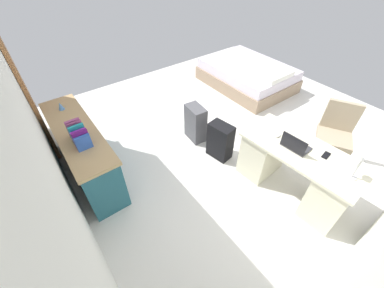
{
  "coord_description": "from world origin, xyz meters",
  "views": [
    {
      "loc": [
        -2.1,
        2.37,
        2.72
      ],
      "look_at": [
        -0.24,
        0.98,
        0.6
      ],
      "focal_mm": 22.65,
      "sensor_mm": 36.0,
      "label": 1
    }
  ],
  "objects_px": {
    "bed": "(247,75)",
    "suitcase_spare_grey": "(195,123)",
    "cell_phone_near_laptop": "(326,155)",
    "computer_mouse": "(278,135)",
    "figurine_small": "(61,106)",
    "desk_lamp": "(358,158)",
    "suitcase_black": "(220,141)",
    "desk": "(295,170)",
    "office_chair": "(333,138)",
    "credenza": "(84,152)",
    "laptop": "(295,145)"
  },
  "relations": [
    {
      "from": "office_chair",
      "to": "suitcase_black",
      "type": "height_order",
      "value": "office_chair"
    },
    {
      "from": "cell_phone_near_laptop",
      "to": "desk_lamp",
      "type": "height_order",
      "value": "desk_lamp"
    },
    {
      "from": "suitcase_spare_grey",
      "to": "desk_lamp",
      "type": "distance_m",
      "value": 2.28
    },
    {
      "from": "bed",
      "to": "figurine_small",
      "type": "height_order",
      "value": "figurine_small"
    },
    {
      "from": "office_chair",
      "to": "figurine_small",
      "type": "xyz_separation_m",
      "value": [
        2.45,
        3.0,
        0.43
      ]
    },
    {
      "from": "office_chair",
      "to": "computer_mouse",
      "type": "height_order",
      "value": "office_chair"
    },
    {
      "from": "desk",
      "to": "computer_mouse",
      "type": "xyz_separation_m",
      "value": [
        0.35,
        0.04,
        0.36
      ]
    },
    {
      "from": "laptop",
      "to": "figurine_small",
      "type": "height_order",
      "value": "laptop"
    },
    {
      "from": "office_chair",
      "to": "suitcase_spare_grey",
      "type": "distance_m",
      "value": 2.05
    },
    {
      "from": "desk",
      "to": "computer_mouse",
      "type": "relative_size",
      "value": 14.86
    },
    {
      "from": "laptop",
      "to": "cell_phone_near_laptop",
      "type": "xyz_separation_m",
      "value": [
        -0.3,
        -0.19,
        -0.04
      ]
    },
    {
      "from": "office_chair",
      "to": "suitcase_black",
      "type": "xyz_separation_m",
      "value": [
        1.02,
        1.26,
        -0.13
      ]
    },
    {
      "from": "desk_lamp",
      "to": "suitcase_spare_grey",
      "type": "bearing_deg",
      "value": 10.99
    },
    {
      "from": "bed",
      "to": "figurine_small",
      "type": "relative_size",
      "value": 17.3
    },
    {
      "from": "bed",
      "to": "suitcase_spare_grey",
      "type": "bearing_deg",
      "value": 110.67
    },
    {
      "from": "desk_lamp",
      "to": "figurine_small",
      "type": "relative_size",
      "value": 3.14
    },
    {
      "from": "office_chair",
      "to": "credenza",
      "type": "bearing_deg",
      "value": 57.63
    },
    {
      "from": "bed",
      "to": "suitcase_spare_grey",
      "type": "relative_size",
      "value": 3.12
    },
    {
      "from": "laptop",
      "to": "desk_lamp",
      "type": "xyz_separation_m",
      "value": [
        -0.6,
        -0.11,
        0.21
      ]
    },
    {
      "from": "suitcase_black",
      "to": "computer_mouse",
      "type": "relative_size",
      "value": 5.87
    },
    {
      "from": "suitcase_spare_grey",
      "to": "laptop",
      "type": "distance_m",
      "value": 1.64
    },
    {
      "from": "figurine_small",
      "to": "desk_lamp",
      "type": "bearing_deg",
      "value": -144.75
    },
    {
      "from": "cell_phone_near_laptop",
      "to": "figurine_small",
      "type": "height_order",
      "value": "figurine_small"
    },
    {
      "from": "credenza",
      "to": "computer_mouse",
      "type": "height_order",
      "value": "credenza"
    },
    {
      "from": "office_chair",
      "to": "figurine_small",
      "type": "distance_m",
      "value": 3.89
    },
    {
      "from": "office_chair",
      "to": "figurine_small",
      "type": "height_order",
      "value": "office_chair"
    },
    {
      "from": "suitcase_black",
      "to": "desk",
      "type": "bearing_deg",
      "value": -172.26
    },
    {
      "from": "desk",
      "to": "figurine_small",
      "type": "height_order",
      "value": "figurine_small"
    },
    {
      "from": "office_chair",
      "to": "suitcase_spare_grey",
      "type": "relative_size",
      "value": 1.54
    },
    {
      "from": "laptop",
      "to": "suitcase_spare_grey",
      "type": "bearing_deg",
      "value": 11.31
    },
    {
      "from": "office_chair",
      "to": "credenza",
      "type": "relative_size",
      "value": 0.52
    },
    {
      "from": "bed",
      "to": "figurine_small",
      "type": "distance_m",
      "value": 3.77
    },
    {
      "from": "desk_lamp",
      "to": "suitcase_black",
      "type": "bearing_deg",
      "value": 13.42
    },
    {
      "from": "office_chair",
      "to": "laptop",
      "type": "distance_m",
      "value": 1.05
    },
    {
      "from": "bed",
      "to": "cell_phone_near_laptop",
      "type": "bearing_deg",
      "value": 149.64
    },
    {
      "from": "desk_lamp",
      "to": "figurine_small",
      "type": "distance_m",
      "value": 3.67
    },
    {
      "from": "office_chair",
      "to": "suitcase_black",
      "type": "distance_m",
      "value": 1.63
    },
    {
      "from": "credenza",
      "to": "laptop",
      "type": "relative_size",
      "value": 5.52
    },
    {
      "from": "figurine_small",
      "to": "desk",
      "type": "bearing_deg",
      "value": -140.16
    },
    {
      "from": "desk",
      "to": "suitcase_black",
      "type": "xyz_separation_m",
      "value": [
        1.06,
        0.33,
        -0.09
      ]
    },
    {
      "from": "computer_mouse",
      "to": "cell_phone_near_laptop",
      "type": "distance_m",
      "value": 0.59
    },
    {
      "from": "desk",
      "to": "suitcase_black",
      "type": "bearing_deg",
      "value": 17.4
    },
    {
      "from": "laptop",
      "to": "computer_mouse",
      "type": "xyz_separation_m",
      "value": [
        0.26,
        -0.02,
        -0.03
      ]
    },
    {
      "from": "suitcase_spare_grey",
      "to": "computer_mouse",
      "type": "relative_size",
      "value": 6.1
    },
    {
      "from": "computer_mouse",
      "to": "figurine_small",
      "type": "xyz_separation_m",
      "value": [
        2.13,
        2.03,
        0.11
      ]
    },
    {
      "from": "desk",
      "to": "cell_phone_near_laptop",
      "type": "height_order",
      "value": "cell_phone_near_laptop"
    },
    {
      "from": "desk",
      "to": "computer_mouse",
      "type": "distance_m",
      "value": 0.51
    },
    {
      "from": "laptop",
      "to": "desk_lamp",
      "type": "height_order",
      "value": "desk_lamp"
    },
    {
      "from": "bed",
      "to": "suitcase_spare_grey",
      "type": "height_order",
      "value": "suitcase_spare_grey"
    },
    {
      "from": "suitcase_spare_grey",
      "to": "figurine_small",
      "type": "bearing_deg",
      "value": 68.19
    }
  ]
}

